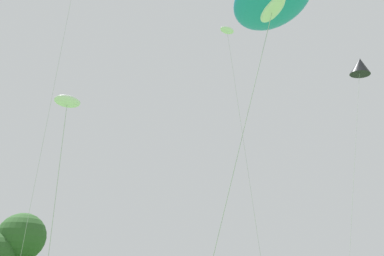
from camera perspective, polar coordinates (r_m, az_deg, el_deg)
The scene contains 4 objects.
small_kite_triangle_green at distance 26.91m, azimuth 24.88°, elevation 8.78°, with size 4.22×2.33×15.82m.
small_kite_delta_white at distance 11.83m, azimuth -19.05°, elevation 3.55°, with size 1.03×1.80×7.14m.
small_kite_box_yellow at distance 25.34m, azimuth 5.60°, elevation 14.63°, with size 1.76×1.18×17.71m.
tree_oak_right at distance 57.03m, azimuth -25.27°, elevation -15.32°, with size 6.54×6.54×11.01m.
Camera 1 is at (-8.08, -1.36, 1.76)m, focal length 33.93 mm.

